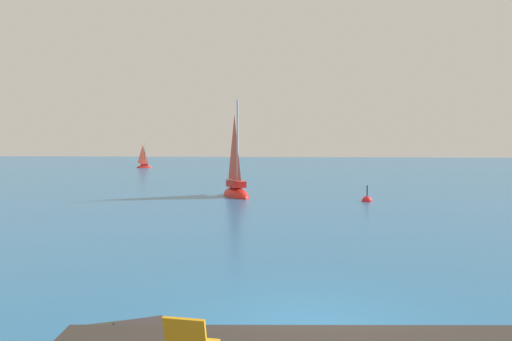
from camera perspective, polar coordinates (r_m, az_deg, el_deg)
The scene contains 4 objects.
ground_plane at distance 9.80m, azimuth 6.22°, elevation -16.56°, with size 160.00×160.00×0.00m, color #236093.
sailboat_near at distance 30.12m, azimuth -2.17°, elevation -2.19°, with size 2.34×3.30×5.99m.
sailboat_far at distance 59.44m, azimuth -11.94°, elevation 0.46°, with size 1.75×1.38×3.23m.
marker_buoy at distance 28.42m, azimuth 11.85°, elevation -3.26°, with size 0.56×0.56×1.13m.
Camera 1 is at (-0.32, -9.20, 3.38)m, focal length 37.20 mm.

